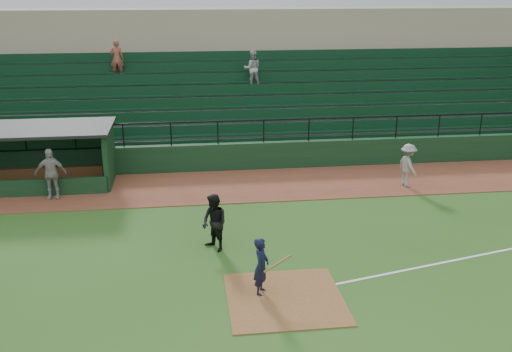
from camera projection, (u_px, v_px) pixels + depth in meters
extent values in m
plane|color=#2A541B|center=(279.00, 280.00, 16.08)|extent=(90.00, 90.00, 0.00)
cube|color=brown|center=(247.00, 185.00, 23.61)|extent=(40.00, 4.00, 0.03)
cube|color=brown|center=(285.00, 298.00, 15.13)|extent=(3.00, 3.00, 0.03)
cube|color=#103218|center=(241.00, 156.00, 25.49)|extent=(36.00, 0.35, 1.20)
cylinder|color=black|center=(241.00, 121.00, 24.99)|extent=(36.00, 0.06, 0.06)
cube|color=#60615C|center=(231.00, 107.00, 29.73)|extent=(36.00, 9.00, 3.60)
cube|color=black|center=(232.00, 100.00, 29.11)|extent=(34.56, 8.00, 4.05)
cube|color=tan|center=(222.00, 63.00, 35.40)|extent=(38.00, 3.00, 6.40)
cube|color=#60615C|center=(224.00, 59.00, 33.36)|extent=(36.00, 2.00, 0.20)
imported|color=#B3B3B3|center=(252.00, 68.00, 30.05)|extent=(0.90, 0.70, 1.84)
imported|color=#974C37|center=(117.00, 59.00, 30.00)|extent=(0.70, 0.46, 1.92)
cube|color=#103218|center=(9.00, 151.00, 24.34)|extent=(8.50, 0.20, 2.30)
cube|color=#103218|center=(109.00, 156.00, 23.63)|extent=(0.20, 2.60, 2.30)
cube|color=olive|center=(10.00, 174.00, 24.25)|extent=(7.65, 0.40, 0.50)
imported|color=black|center=(261.00, 266.00, 15.16)|extent=(0.56, 0.68, 1.59)
cylinder|color=olive|center=(278.00, 264.00, 14.97)|extent=(0.79, 0.34, 0.35)
imported|color=black|center=(214.00, 223.00, 17.66)|extent=(1.05, 1.10, 1.79)
imported|color=gray|center=(408.00, 165.00, 23.23)|extent=(0.83, 1.22, 1.74)
imported|color=#A09A95|center=(51.00, 174.00, 21.85)|extent=(1.16, 0.50, 1.96)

